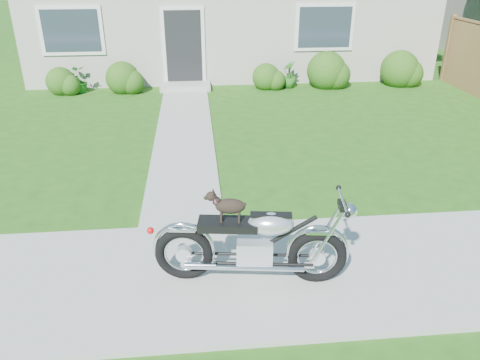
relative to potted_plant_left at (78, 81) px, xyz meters
name	(u,v)px	position (x,y,z in m)	size (l,w,h in m)	color
ground	(305,269)	(4.40, -8.55, -0.33)	(80.00, 80.00, 0.00)	#235114
sidewalk	(305,268)	(4.40, -8.55, -0.31)	(24.00, 2.20, 0.04)	#9E9B93
walkway	(184,132)	(2.90, -3.55, -0.32)	(1.20, 8.00, 0.03)	#9E9B93
shrub_row	(279,73)	(5.55, -0.05, 0.09)	(10.48, 1.10, 1.10)	#2B5416
potted_plant_left	(78,81)	(0.00, 0.00, 0.00)	(0.59, 0.52, 0.66)	#185917
potted_plant_right	(289,75)	(5.85, 0.00, 0.04)	(0.42, 0.42, 0.74)	#26641B
motorcycle_with_dog	(254,243)	(3.76, -8.75, 0.21)	(2.22, 0.64, 1.13)	black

